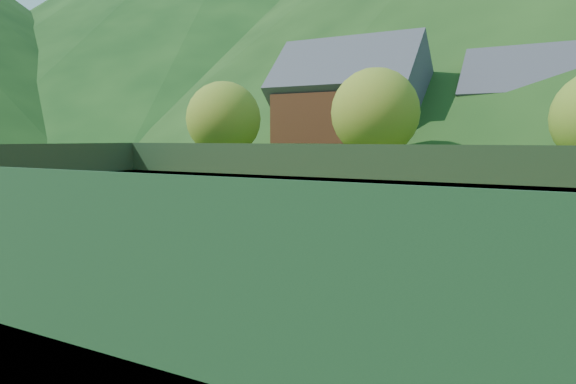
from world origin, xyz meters
The scene contains 34 objects.
ground centered at (0.00, 0.00, 0.00)m, with size 400.00×400.00×0.00m, color #34551A.
clay_court centered at (0.00, 0.00, 0.01)m, with size 40.00×24.00×0.02m, color #C1401F.
mountain_far_left centered at (-90.00, 150.00, 50.00)m, with size 260.00×260.00×100.00m, color black.
coach centered at (-3.55, -3.21, 0.81)m, with size 0.58×0.38×1.59m, color #193AA4.
student_a centered at (3.91, 3.27, 0.69)m, with size 0.65×0.51×1.34m, color orange.
student_b centered at (4.72, 3.22, 0.71)m, with size 0.81×0.34×1.39m, color #DF5413.
student_c centered at (5.38, 3.30, 0.73)m, with size 0.70×0.45×1.43m, color #FE5E16.
student_d centered at (7.29, 1.72, 0.82)m, with size 1.03×0.59×1.60m, color #CE6312.
tennis_ball_0 centered at (5.71, -3.03, 0.05)m, with size 0.07×0.07×0.07m, color #EAF528.
tennis_ball_1 centered at (-2.54, -7.65, 0.05)m, with size 0.07×0.07×0.07m, color #EAF528.
tennis_ball_2 centered at (-0.28, -7.51, 0.05)m, with size 0.07×0.07×0.07m, color #EAF528.
tennis_ball_3 centered at (-3.56, -6.02, 0.05)m, with size 0.07×0.07×0.07m, color #EAF528.
tennis_ball_5 centered at (-8.33, -4.62, 0.05)m, with size 0.07×0.07×0.07m, color #EAF528.
tennis_ball_6 centered at (-1.93, -8.39, 0.05)m, with size 0.07×0.07×0.07m, color #EAF528.
tennis_ball_7 centered at (-3.86, -5.23, 0.05)m, with size 0.07×0.07×0.07m, color #EAF528.
tennis_ball_8 centered at (-1.15, -2.73, 0.05)m, with size 0.07×0.07×0.07m, color #EAF528.
tennis_ball_9 centered at (3.04, -7.37, 0.05)m, with size 0.07×0.07×0.07m, color #EAF528.
tennis_ball_10 centered at (-4.23, -6.21, 0.05)m, with size 0.07×0.07×0.07m, color #EAF528.
tennis_ball_11 centered at (-2.09, -4.90, 0.05)m, with size 0.07×0.07×0.07m, color #EAF528.
tennis_ball_12 centered at (-5.71, -6.47, 0.05)m, with size 0.07×0.07×0.07m, color #EAF528.
tennis_ball_14 centered at (-6.91, -5.95, 0.05)m, with size 0.07×0.07×0.07m, color #EAF528.
tennis_ball_15 centered at (5.93, -8.01, 0.05)m, with size 0.07×0.07×0.07m, color #EAF528.
tennis_ball_16 centered at (-1.99, -5.00, 0.05)m, with size 0.07×0.07×0.07m, color #EAF528.
tennis_ball_17 centered at (-1.67, -8.60, 0.05)m, with size 0.07×0.07×0.07m, color #EAF528.
tennis_ball_18 centered at (-6.12, -2.55, 0.05)m, with size 0.07×0.07×0.07m, color #EAF528.
tennis_ball_19 centered at (3.71, -5.14, 0.05)m, with size 0.07×0.07×0.07m, color #EAF528.
court_lines centered at (0.00, 0.00, 0.02)m, with size 23.83×11.03×0.00m.
tennis_net centered at (0.00, 0.00, 0.52)m, with size 0.10×12.07×1.10m.
perimeter_fence centered at (0.00, 0.00, 1.27)m, with size 40.40×24.24×3.00m.
ball_hopper centered at (-8.01, -4.03, 0.77)m, with size 0.57×0.57×1.00m.
chalet_left centered at (-10.00, 30.00, 5.65)m, with size 13.80×9.93×12.92m.
chalet_mid centered at (6.00, 34.00, 4.99)m, with size 12.65×8.82×11.45m.
tree_a centered at (-16.00, 18.00, 4.87)m, with size 6.00×6.00×7.88m.
tree_b centered at (-4.00, 20.00, 5.19)m, with size 6.40×6.40×8.40m.
Camera 1 is at (8.59, -15.77, 3.37)m, focal length 32.00 mm.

